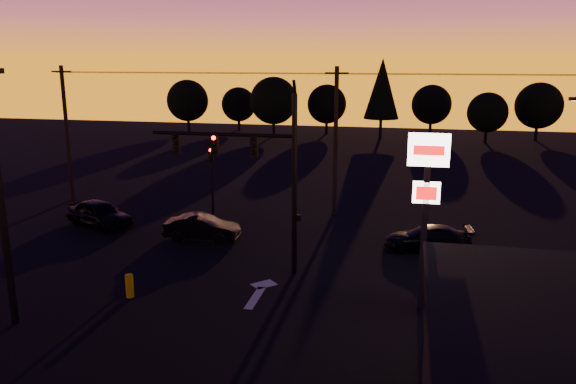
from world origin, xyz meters
name	(u,v)px	position (x,y,z in m)	size (l,w,h in m)	color
ground	(236,307)	(0.00, 0.00, 0.00)	(120.00, 120.00, 0.00)	black
lane_arrow	(260,291)	(0.50, 1.67, 0.01)	(1.20, 3.10, 0.01)	beige
traffic_signal_mast	(259,164)	(-0.10, 3.99, 4.94)	(6.79, 0.52, 8.58)	black
secondary_signal	(212,173)	(-5.00, 11.49, 2.86)	(0.30, 0.31, 4.35)	black
pylon_sign	(427,184)	(7.00, 1.50, 4.91)	(1.50, 0.28, 6.80)	black
utility_pole_0	(67,133)	(-16.00, 14.00, 4.59)	(1.40, 0.26, 9.00)	black
utility_pole_1	(336,141)	(2.00, 14.00, 4.59)	(1.40, 0.26, 9.00)	black
power_wires	(337,74)	(2.00, 14.00, 8.57)	(36.00, 1.22, 0.07)	black
bollard	(130,286)	(-4.50, 0.03, 0.48)	(0.32, 0.32, 0.96)	#D7CD09
tree_0	(188,101)	(-22.00, 50.00, 4.06)	(5.36, 5.36, 6.74)	black
tree_1	(239,104)	(-16.00, 53.00, 3.43)	(4.54, 4.54, 5.71)	black
tree_2	(274,101)	(-10.00, 48.00, 4.37)	(5.77, 5.78, 7.26)	black
tree_3	(327,104)	(-4.00, 52.00, 3.75)	(4.95, 4.95, 6.22)	black
tree_4	(382,89)	(3.00, 49.00, 5.93)	(4.18, 4.18, 9.50)	black
tree_5	(432,105)	(9.00, 54.00, 3.75)	(4.95, 4.95, 6.22)	black
tree_6	(488,112)	(15.00, 48.00, 3.43)	(4.54, 4.54, 5.71)	black
tree_7	(539,106)	(21.00, 51.00, 4.06)	(5.36, 5.36, 6.74)	black
car_left	(99,213)	(-10.91, 8.74, 0.76)	(1.79, 4.45, 1.52)	black
car_mid	(202,227)	(-4.28, 7.72, 0.66)	(1.39, 4.00, 1.32)	black
car_right	(427,238)	(7.44, 8.40, 0.63)	(1.77, 4.35, 1.26)	black
suv_parked	(514,360)	(9.67, -3.15, 0.68)	(2.24, 4.87, 1.35)	black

